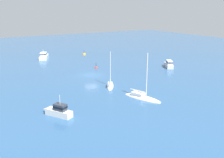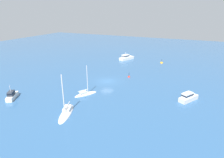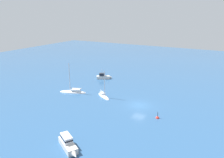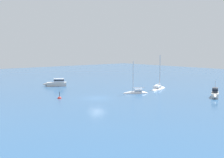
% 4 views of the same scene
% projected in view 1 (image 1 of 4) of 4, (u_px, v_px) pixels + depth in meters
% --- Properties ---
extents(ground_plane, '(160.00, 160.00, 0.00)m').
position_uv_depth(ground_plane, '(91.00, 75.00, 51.20)').
color(ground_plane, '#2D5684').
extents(powerboat, '(5.06, 3.64, 1.70)m').
position_uv_depth(powerboat, '(169.00, 64.00, 57.81)').
color(powerboat, silver).
rests_on(powerboat, ground).
extents(sloop, '(4.61, 3.49, 6.47)m').
position_uv_depth(sloop, '(110.00, 86.00, 43.76)').
color(sloop, white).
rests_on(sloop, ground).
extents(powerboat_1, '(4.32, 3.10, 2.82)m').
position_uv_depth(powerboat_1, '(58.00, 111.00, 31.80)').
color(powerboat_1, silver).
rests_on(powerboat_1, ground).
extents(cabin_cruiser, '(6.79, 3.95, 2.59)m').
position_uv_depth(cabin_cruiser, '(44.00, 56.00, 67.56)').
color(cabin_cruiser, silver).
rests_on(cabin_cruiser, ground).
extents(sailboat, '(6.45, 3.71, 7.41)m').
position_uv_depth(sailboat, '(142.00, 98.00, 38.01)').
color(sailboat, white).
rests_on(sailboat, ground).
extents(channel_buoy, '(0.65, 0.65, 1.49)m').
position_uv_depth(channel_buoy, '(96.00, 68.00, 57.17)').
color(channel_buoy, red).
rests_on(channel_buoy, ground).
extents(mooring_buoy, '(0.90, 0.90, 1.67)m').
position_uv_depth(mooring_buoy, '(84.00, 54.00, 73.69)').
color(mooring_buoy, orange).
rests_on(mooring_buoy, ground).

